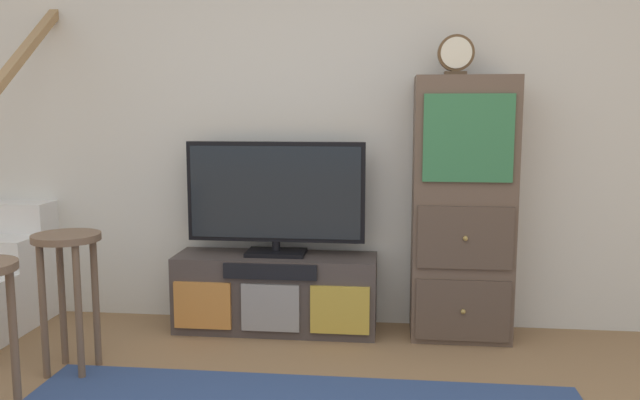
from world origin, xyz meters
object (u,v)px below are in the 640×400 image
media_console (276,293)px  desk_clock (456,55)px  television (276,195)px  bar_stool_far (68,270)px  side_cabinet (462,210)px

media_console → desk_clock: (1.05, -0.00, 1.42)m
media_console → desk_clock: 1.77m
television → desk_clock: size_ratio=4.74×
television → media_console: bearing=-90.0°
television → bar_stool_far: (-0.94, -0.77, -0.30)m
media_console → side_cabinet: 1.24m
bar_stool_far → media_console: bearing=38.4°
side_cabinet → media_console: bearing=-179.5°
desk_clock → bar_stool_far: (-1.99, -0.74, -1.12)m
desk_clock → bar_stool_far: size_ratio=0.32×
television → desk_clock: (1.05, -0.03, 0.82)m
bar_stool_far → side_cabinet: bearing=20.2°
media_console → desk_clock: desk_clock is taller
side_cabinet → desk_clock: (-0.07, -0.01, 0.89)m
media_console → bar_stool_far: size_ratio=1.69×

